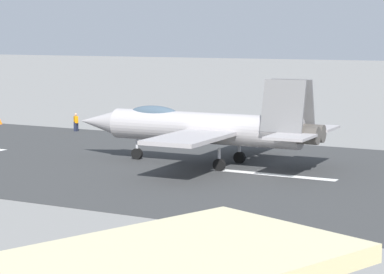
# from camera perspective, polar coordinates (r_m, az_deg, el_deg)

# --- Properties ---
(ground_plane) EXTENTS (400.00, 400.00, 0.00)m
(ground_plane) POSITION_cam_1_polar(r_m,az_deg,el_deg) (47.31, 6.09, -2.77)
(ground_plane) COLOR gray
(runway_strip) EXTENTS (240.00, 26.00, 0.02)m
(runway_strip) POSITION_cam_1_polar(r_m,az_deg,el_deg) (47.31, 6.11, -2.76)
(runway_strip) COLOR #343535
(runway_strip) RESTS_ON ground
(fighter_jet) EXTENTS (17.45, 14.61, 5.66)m
(fighter_jet) POSITION_cam_1_polar(r_m,az_deg,el_deg) (50.43, 0.76, 0.74)
(fighter_jet) COLOR #9E999A
(fighter_jet) RESTS_ON ground
(crew_person) EXTENTS (0.59, 0.48, 1.58)m
(crew_person) POSITION_cam_1_polar(r_m,az_deg,el_deg) (68.70, -8.38, 1.06)
(crew_person) COLOR #1E2338
(crew_person) RESTS_ON ground
(marker_cone_mid) EXTENTS (0.44, 0.44, 0.55)m
(marker_cone_mid) POSITION_cam_1_polar(r_m,az_deg,el_deg) (64.42, -1.19, 0.25)
(marker_cone_mid) COLOR orange
(marker_cone_mid) RESTS_ON ground
(marker_cone_far) EXTENTS (0.44, 0.44, 0.55)m
(marker_cone_far) POSITION_cam_1_polar(r_m,az_deg,el_deg) (75.39, -13.71, 1.10)
(marker_cone_far) COLOR orange
(marker_cone_far) RESTS_ON ground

